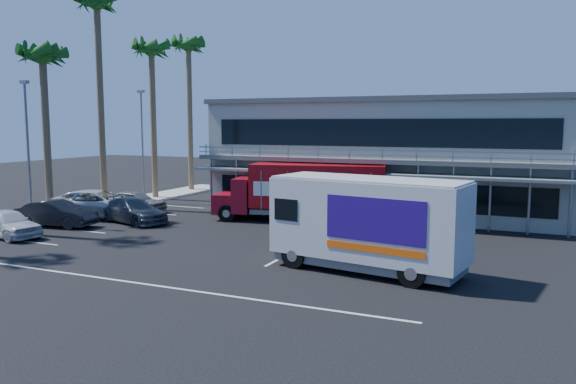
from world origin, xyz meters
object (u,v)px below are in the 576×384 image
at_px(red_truck, 306,190).
at_px(parked_car_b, 57,214).
at_px(parked_car_a, 8,223).
at_px(white_van, 368,222).

xyz_separation_m(red_truck, parked_car_b, (-12.12, -7.16, -1.12)).
bearing_deg(parked_car_b, parked_car_a, 171.99).
bearing_deg(red_truck, white_van, -67.64).
bearing_deg(red_truck, parked_car_a, -151.06).
xyz_separation_m(white_van, parked_car_a, (-18.46, -0.93, -1.22)).
bearing_deg(parked_car_b, red_truck, -67.43).
xyz_separation_m(red_truck, parked_car_a, (-12.12, -10.36, -1.14)).
relative_size(white_van, parked_car_b, 1.74).
height_order(white_van, parked_car_a, white_van).
bearing_deg(parked_car_a, parked_car_b, 10.84).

